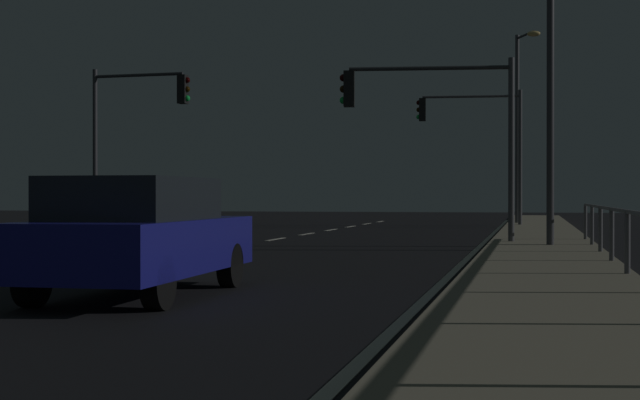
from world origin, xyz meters
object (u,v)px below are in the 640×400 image
at_px(traffic_light_mid_left, 432,111).
at_px(street_lamp_mid_block, 542,83).
at_px(traffic_light_near_left, 475,130).
at_px(street_lamp_far_end, 520,111).
at_px(car, 139,234).
at_px(traffic_light_mid_right, 134,118).

height_order(traffic_light_mid_left, street_lamp_mid_block, street_lamp_mid_block).
xyz_separation_m(traffic_light_near_left, traffic_light_mid_left, (-0.27, -14.65, -0.51)).
bearing_deg(street_lamp_far_end, traffic_light_mid_left, -96.80).
distance_m(car, traffic_light_near_left, 28.22).
xyz_separation_m(traffic_light_mid_left, street_lamp_far_end, (2.06, 17.27, 1.50)).
bearing_deg(car, traffic_light_near_left, 84.40).
bearing_deg(traffic_light_near_left, street_lamp_mid_block, -80.83).
bearing_deg(street_lamp_far_end, traffic_light_mid_right, -134.48).
bearing_deg(traffic_light_near_left, street_lamp_far_end, 55.78).
xyz_separation_m(traffic_light_near_left, traffic_light_mid_right, (-10.73, -10.12, -0.15)).
xyz_separation_m(car, traffic_light_mid_left, (2.46, 13.24, 2.75)).
bearing_deg(car, street_lamp_far_end, 81.58).
xyz_separation_m(traffic_light_mid_right, street_lamp_far_end, (12.52, 12.74, 1.14)).
xyz_separation_m(car, street_lamp_mid_block, (5.29, 12.07, 3.27)).
bearing_deg(traffic_light_mid_left, traffic_light_near_left, 88.93).
relative_size(traffic_light_mid_right, traffic_light_mid_left, 1.17).
relative_size(traffic_light_near_left, street_lamp_far_end, 0.67).
bearing_deg(street_lamp_mid_block, traffic_light_mid_right, 156.77).
distance_m(traffic_light_mid_left, street_lamp_far_end, 17.46).
bearing_deg(street_lamp_mid_block, traffic_light_mid_left, 157.53).
distance_m(car, street_lamp_mid_block, 13.58).
bearing_deg(street_lamp_mid_block, street_lamp_far_end, 92.39).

